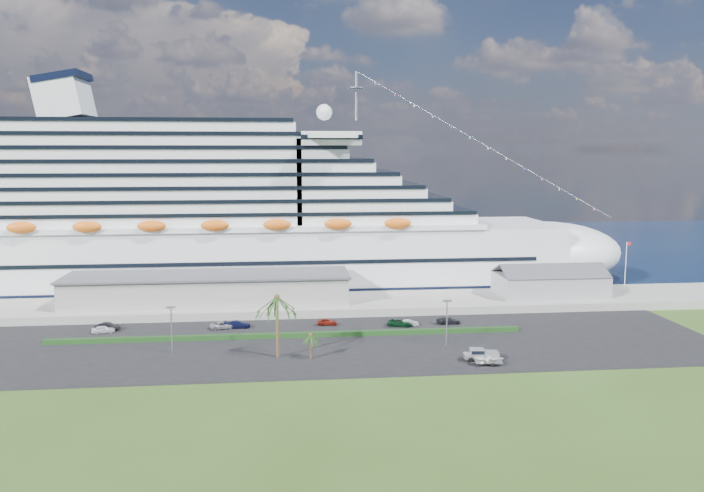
{
  "coord_description": "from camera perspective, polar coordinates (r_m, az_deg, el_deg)",
  "views": [
    {
      "loc": [
        -9.3,
        -108.51,
        34.76
      ],
      "look_at": [
        5.34,
        30.0,
        15.2
      ],
      "focal_mm": 35.0,
      "sensor_mm": 36.0,
      "label": 1
    }
  ],
  "objects": [
    {
      "name": "boat_trailer",
      "position": [
        114.63,
        11.32,
        -9.21
      ],
      "size": [
        5.64,
        3.98,
        1.58
      ],
      "color": "gray",
      "rests_on": "asphalt_lot"
    },
    {
      "name": "cruise_ship",
      "position": [
        173.89,
        -10.04,
        1.91
      ],
      "size": [
        191.0,
        38.0,
        54.0
      ],
      "color": "silver",
      "rests_on": "ground"
    },
    {
      "name": "wharf",
      "position": [
        152.61,
        -2.4,
        -4.83
      ],
      "size": [
        240.0,
        20.0,
        1.8
      ],
      "primitive_type": "cube",
      "color": "gray",
      "rests_on": "ground"
    },
    {
      "name": "parked_car_7",
      "position": [
        139.69,
        8.0,
        -6.15
      ],
      "size": [
        4.79,
        1.95,
        1.39
      ],
      "primitive_type": "imported",
      "rotation": [
        0.0,
        0.0,
        1.57
      ],
      "color": "black",
      "rests_on": "asphalt_lot"
    },
    {
      "name": "parked_car_1",
      "position": [
        141.63,
        -19.64,
        -6.32
      ],
      "size": [
        4.79,
        2.35,
        1.51
      ],
      "primitive_type": "imported",
      "rotation": [
        0.0,
        0.0,
        1.4
      ],
      "color": "black",
      "rests_on": "asphalt_lot"
    },
    {
      "name": "water",
      "position": [
        241.21,
        -3.76,
        -0.31
      ],
      "size": [
        420.0,
        160.0,
        0.02
      ],
      "primitive_type": "cube",
      "color": "#0B1633",
      "rests_on": "ground"
    },
    {
      "name": "parked_car_5",
      "position": [
        137.26,
        4.79,
        -6.39
      ],
      "size": [
        3.76,
        1.48,
        1.22
      ],
      "primitive_type": "imported",
      "rotation": [
        0.0,
        0.0,
        1.52
      ],
      "color": "#A6A7AD",
      "rests_on": "asphalt_lot"
    },
    {
      "name": "asphalt_lot",
      "position": [
        124.8,
        -1.54,
        -8.15
      ],
      "size": [
        140.0,
        38.0,
        0.12
      ],
      "primitive_type": "cube",
      "color": "black",
      "rests_on": "ground"
    },
    {
      "name": "flagpole",
      "position": [
        170.45,
        21.8,
        -1.52
      ],
      "size": [
        1.08,
        0.16,
        12.0
      ],
      "color": "silver",
      "rests_on": "wharf"
    },
    {
      "name": "pickup_truck",
      "position": [
        116.84,
        10.64,
        -8.82
      ],
      "size": [
        5.98,
        2.73,
        2.04
      ],
      "color": "black",
      "rests_on": "asphalt_lot"
    },
    {
      "name": "palm_tall",
      "position": [
        115.38,
        -6.25,
        -4.85
      ],
      "size": [
        8.82,
        8.82,
        11.13
      ],
      "color": "#47301E",
      "rests_on": "ground"
    },
    {
      "name": "parked_car_0",
      "position": [
        139.92,
        -19.97,
        -6.53
      ],
      "size": [
        4.48,
        2.54,
        1.44
      ],
      "primitive_type": "imported",
      "rotation": [
        0.0,
        0.0,
        1.78
      ],
      "color": "white",
      "rests_on": "asphalt_lot"
    },
    {
      "name": "terminal_building",
      "position": [
        152.28,
        -11.85,
        -3.44
      ],
      "size": [
        61.0,
        15.0,
        6.3
      ],
      "color": "gray",
      "rests_on": "wharf"
    },
    {
      "name": "parked_car_3",
      "position": [
        137.08,
        -9.49,
        -6.43
      ],
      "size": [
        5.15,
        2.21,
        1.48
      ],
      "primitive_type": "imported",
      "rotation": [
        0.0,
        0.0,
        1.6
      ],
      "color": "#121742",
      "rests_on": "asphalt_lot"
    },
    {
      "name": "ground",
      "position": [
        114.32,
        -1.1,
        -9.71
      ],
      "size": [
        420.0,
        420.0,
        0.0
      ],
      "primitive_type": "plane",
      "color": "#2F4617",
      "rests_on": "ground"
    },
    {
      "name": "parked_car_2",
      "position": [
        137.04,
        -10.7,
        -6.5
      ],
      "size": [
        5.18,
        3.2,
        1.34
      ],
      "primitive_type": "imported",
      "rotation": [
        0.0,
        0.0,
        1.79
      ],
      "color": "#A3A5AC",
      "rests_on": "asphalt_lot"
    },
    {
      "name": "parked_car_6",
      "position": [
        136.85,
        4.0,
        -6.38
      ],
      "size": [
        5.49,
        3.33,
        1.42
      ],
      "primitive_type": "imported",
      "rotation": [
        0.0,
        0.0,
        1.37
      ],
      "color": "#0C331A",
      "rests_on": "asphalt_lot"
    },
    {
      "name": "palm_short",
      "position": [
        115.39,
        -3.46,
        -7.65
      ],
      "size": [
        3.53,
        3.53,
        4.56
      ],
      "color": "#47301E",
      "rests_on": "ground"
    },
    {
      "name": "lamp_post_left",
      "position": [
        121.62,
        -14.78,
        -6.27
      ],
      "size": [
        1.6,
        0.35,
        8.27
      ],
      "color": "gray",
      "rests_on": "asphalt_lot"
    },
    {
      "name": "lamp_post_right",
      "position": [
        123.69,
        7.89,
        -5.84
      ],
      "size": [
        1.6,
        0.35,
        8.27
      ],
      "color": "gray",
      "rests_on": "asphalt_lot"
    },
    {
      "name": "port_shed",
      "position": [
        163.51,
        16.12,
        -3.03
      ],
      "size": [
        24.0,
        12.31,
        7.37
      ],
      "color": "gray",
      "rests_on": "wharf"
    },
    {
      "name": "hedge",
      "position": [
        129.13,
        -5.29,
        -7.39
      ],
      "size": [
        88.0,
        1.1,
        0.9
      ],
      "primitive_type": "cube",
      "color": "black",
      "rests_on": "asphalt_lot"
    },
    {
      "name": "parked_car_4",
      "position": [
        137.42,
        -2.08,
        -6.32
      ],
      "size": [
        4.11,
        1.87,
        1.37
      ],
      "primitive_type": "imported",
      "rotation": [
        0.0,
        0.0,
        1.51
      ],
      "color": "maroon",
      "rests_on": "asphalt_lot"
    }
  ]
}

